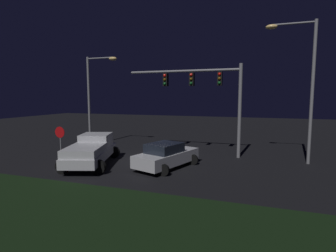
{
  "coord_description": "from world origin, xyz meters",
  "views": [
    {
      "loc": [
        6.7,
        -16.28,
        4.27
      ],
      "look_at": [
        0.62,
        1.55,
        2.17
      ],
      "focal_mm": 28.44,
      "sensor_mm": 36.0,
      "label": 1
    }
  ],
  "objects_px": {
    "pickup_truck": "(92,149)",
    "car_sedan": "(166,155)",
    "traffic_signal_gantry": "(205,88)",
    "stop_sign": "(60,136)",
    "street_lamp_left": "(95,90)",
    "street_lamp_right": "(303,75)"
  },
  "relations": [
    {
      "from": "street_lamp_right",
      "to": "stop_sign",
      "type": "distance_m",
      "value": 16.28
    },
    {
      "from": "traffic_signal_gantry",
      "to": "stop_sign",
      "type": "xyz_separation_m",
      "value": [
        -9.06,
        -4.34,
        -3.34
      ]
    },
    {
      "from": "car_sedan",
      "to": "stop_sign",
      "type": "height_order",
      "value": "stop_sign"
    },
    {
      "from": "traffic_signal_gantry",
      "to": "stop_sign",
      "type": "relative_size",
      "value": 3.73
    },
    {
      "from": "car_sedan",
      "to": "traffic_signal_gantry",
      "type": "xyz_separation_m",
      "value": [
        1.48,
        4.09,
        4.16
      ]
    },
    {
      "from": "street_lamp_left",
      "to": "stop_sign",
      "type": "xyz_separation_m",
      "value": [
        0.49,
        -4.95,
        -3.28
      ]
    },
    {
      "from": "traffic_signal_gantry",
      "to": "street_lamp_right",
      "type": "distance_m",
      "value": 6.25
    },
    {
      "from": "street_lamp_right",
      "to": "stop_sign",
      "type": "xyz_separation_m",
      "value": [
        -15.27,
        -4.0,
        -4.01
      ]
    },
    {
      "from": "car_sedan",
      "to": "street_lamp_left",
      "type": "bearing_deg",
      "value": 78.26
    },
    {
      "from": "car_sedan",
      "to": "street_lamp_right",
      "type": "relative_size",
      "value": 0.53
    },
    {
      "from": "pickup_truck",
      "to": "car_sedan",
      "type": "relative_size",
      "value": 1.21
    },
    {
      "from": "street_lamp_left",
      "to": "stop_sign",
      "type": "bearing_deg",
      "value": -84.37
    },
    {
      "from": "stop_sign",
      "to": "street_lamp_right",
      "type": "bearing_deg",
      "value": 14.69
    },
    {
      "from": "traffic_signal_gantry",
      "to": "stop_sign",
      "type": "bearing_deg",
      "value": -154.43
    },
    {
      "from": "stop_sign",
      "to": "car_sedan",
      "type": "bearing_deg",
      "value": 1.85
    },
    {
      "from": "car_sedan",
      "to": "street_lamp_left",
      "type": "relative_size",
      "value": 0.63
    },
    {
      "from": "traffic_signal_gantry",
      "to": "stop_sign",
      "type": "height_order",
      "value": "traffic_signal_gantry"
    },
    {
      "from": "pickup_truck",
      "to": "stop_sign",
      "type": "relative_size",
      "value": 2.58
    },
    {
      "from": "car_sedan",
      "to": "stop_sign",
      "type": "bearing_deg",
      "value": 110.38
    },
    {
      "from": "pickup_truck",
      "to": "street_lamp_left",
      "type": "bearing_deg",
      "value": 13.48
    },
    {
      "from": "street_lamp_left",
      "to": "pickup_truck",
      "type": "bearing_deg",
      "value": -58.51
    },
    {
      "from": "car_sedan",
      "to": "stop_sign",
      "type": "relative_size",
      "value": 2.13
    }
  ]
}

